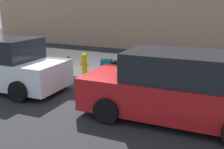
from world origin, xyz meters
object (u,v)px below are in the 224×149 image
Objects in this scene: suitcase_navy_4 at (131,73)px; parking_meter at (219,64)px; suitcase_maroon_2 at (157,73)px; parked_car_white_1 at (6,65)px; suitcase_red_1 at (172,75)px; suitcase_teal_6 at (107,68)px; suitcase_silver_3 at (144,72)px; fire_hydrant at (85,63)px; suitcase_olive_0 at (187,77)px; suitcase_black_5 at (118,70)px; bollard_post at (69,64)px; parked_car_red_0 at (176,88)px.

parking_meter is (-2.89, -0.32, 0.55)m from suitcase_navy_4.
suitcase_maroon_2 is 0.23× the size of parked_car_white_1.
suitcase_red_1 is 0.79× the size of suitcase_teal_6.
suitcase_silver_3 is 0.20× the size of parked_car_white_1.
fire_hydrant is 4.89m from parking_meter.
parking_meter reaches higher than suitcase_olive_0.
parking_meter reaches higher than suitcase_silver_3.
suitcase_red_1 is (0.51, -0.09, -0.01)m from suitcase_olive_0.
parking_meter reaches higher than fire_hydrant.
parked_car_white_1 reaches higher than suitcase_maroon_2.
suitcase_navy_4 reaches higher than suitcase_red_1.
suitcase_navy_4 reaches higher than suitcase_silver_3.
suitcase_olive_0 reaches higher than suitcase_black_5.
suitcase_navy_4 is at bearing -147.41° from parked_car_white_1.
parked_car_white_1 is at bearing 25.52° from suitcase_red_1.
suitcase_red_1 is at bearing -179.19° from fire_hydrant.
suitcase_maroon_2 is at bearing 7.22° from parking_meter.
suitcase_maroon_2 reaches higher than suitcase_olive_0.
suitcase_teal_6 is at bearing -2.30° from suitcase_navy_4.
parking_meter reaches higher than suitcase_teal_6.
suitcase_navy_4 is at bearing 179.33° from suitcase_black_5.
parked_car_white_1 is at bearing 22.04° from parking_meter.
parked_car_white_1 is (1.00, 2.24, 0.31)m from bollard_post.
parking_meter is at bearing -177.06° from fire_hydrant.
parked_car_red_0 is (0.78, 2.64, -0.17)m from parking_meter.
parked_car_white_1 is (5.73, -0.00, 0.00)m from parked_car_red_0.
suitcase_maroon_2 is 1.13× the size of suitcase_silver_3.
fire_hydrant is (2.93, 0.00, 0.09)m from suitcase_maroon_2.
bollard_post is at bearing 2.48° from suitcase_maroon_2.
suitcase_navy_4 is at bearing 4.69° from suitcase_maroon_2.
suitcase_olive_0 is 0.81× the size of suitcase_teal_6.
suitcase_silver_3 reaches higher than suitcase_red_1.
fire_hydrant is at bearing -2.60° from suitcase_black_5.
suitcase_black_5 is 0.81× the size of fire_hydrant.
parked_car_red_0 reaches higher than suitcase_red_1.
fire_hydrant is (3.46, 0.05, 0.09)m from suitcase_red_1.
suitcase_maroon_2 is 1.42× the size of bollard_post.
suitcase_olive_0 is 0.18× the size of parked_car_white_1.
suitcase_black_5 is (1.97, 0.12, -0.03)m from suitcase_red_1.
suitcase_navy_4 is 1.29× the size of suitcase_black_5.
suitcase_black_5 is (0.49, -0.01, 0.04)m from suitcase_navy_4.
suitcase_silver_3 is (1.51, -0.04, -0.03)m from suitcase_olive_0.
fire_hydrant is (1.49, -0.07, 0.12)m from suitcase_black_5.
suitcase_black_5 is at bearing 3.56° from suitcase_silver_3.
fire_hydrant is (1.98, -0.07, 0.16)m from suitcase_navy_4.
suitcase_silver_3 is at bearing -176.44° from suitcase_black_5.
suitcase_silver_3 reaches higher than fire_hydrant.
suitcase_silver_3 reaches higher than bollard_post.
suitcase_black_5 is 3.43m from parking_meter.
suitcase_silver_3 is 1.28× the size of suitcase_black_5.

